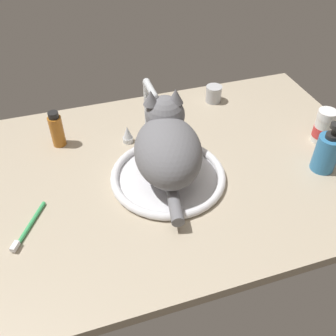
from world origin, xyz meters
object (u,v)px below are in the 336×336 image
object	(u,v)px
sink_basin	(168,176)
metal_jar	(214,94)
pill_bottle	(323,127)
cat	(167,144)
toothbrush	(28,227)
faucet	(149,117)
soap_pump_bottle	(327,152)
amber_bottle	(57,130)

from	to	relation	value
sink_basin	metal_jar	distance (cm)	43.57
metal_jar	pill_bottle	world-z (taller)	pill_bottle
sink_basin	cat	distance (cm)	9.75
sink_basin	toothbrush	distance (cm)	38.14
faucet	soap_pump_bottle	size ratio (longest dim) A/B	1.34
sink_basin	metal_jar	size ratio (longest dim) A/B	5.52
pill_bottle	soap_pump_bottle	xyz separation A→B (cm)	(-7.13, -11.48, 0.88)
sink_basin	amber_bottle	distance (cm)	36.98
pill_bottle	toothbrush	xyz separation A→B (cm)	(-87.81, -8.93, -4.34)
sink_basin	soap_pump_bottle	size ratio (longest dim) A/B	2.07
sink_basin	metal_jar	bearing A→B (deg)	50.58
pill_bottle	amber_bottle	bearing A→B (deg)	163.68
metal_jar	pill_bottle	bearing A→B (deg)	-54.14
toothbrush	pill_bottle	bearing A→B (deg)	5.81
amber_bottle	toothbrush	xyz separation A→B (cm)	(-10.65, -31.52, -4.78)
toothbrush	sink_basin	bearing A→B (deg)	9.90
cat	pill_bottle	world-z (taller)	cat
amber_bottle	pill_bottle	size ratio (longest dim) A/B	1.08
metal_jar	soap_pump_bottle	size ratio (longest dim) A/B	0.38
faucet	amber_bottle	xyz separation A→B (cm)	(-26.92, 5.94, -2.72)
metal_jar	faucet	bearing A→B (deg)	-152.15
sink_basin	faucet	xyz separation A→B (cm)	(0.00, 19.02, 7.16)
faucet	cat	world-z (taller)	cat
amber_bottle	soap_pump_bottle	xyz separation A→B (cm)	(70.02, -34.08, 0.44)
faucet	toothbrush	xyz separation A→B (cm)	(-37.57, -25.58, -7.51)
soap_pump_bottle	amber_bottle	bearing A→B (deg)	154.05
faucet	metal_jar	size ratio (longest dim) A/B	3.57
cat	faucet	bearing A→B (deg)	91.31
cat	toothbrush	distance (cm)	40.16
cat	pill_bottle	distance (cm)	50.15
metal_jar	sink_basin	bearing A→B (deg)	-129.42
metal_jar	toothbrush	bearing A→B (deg)	-148.36
faucet	metal_jar	bearing A→B (deg)	27.85
cat	toothbrush	world-z (taller)	cat
sink_basin	cat	xyz separation A→B (cm)	(0.39, 2.08, 9.52)
faucet	toothbrush	bearing A→B (deg)	-145.76
pill_bottle	toothbrush	distance (cm)	88.37
cat	metal_jar	xyz separation A→B (cm)	(27.25, 31.54, -7.59)
amber_bottle	pill_bottle	xyz separation A→B (cm)	(77.16, -22.59, -0.45)
cat	metal_jar	distance (cm)	42.37
metal_jar	amber_bottle	bearing A→B (deg)	-170.98
sink_basin	soap_pump_bottle	bearing A→B (deg)	-11.94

